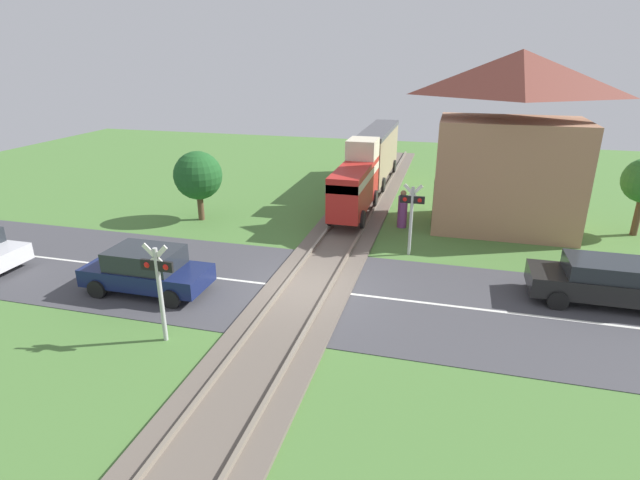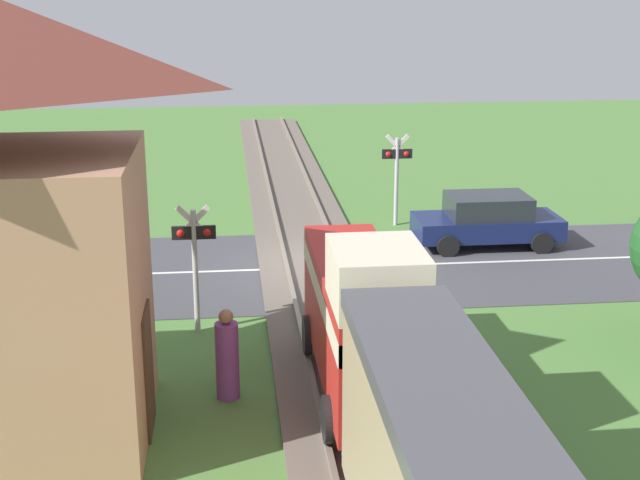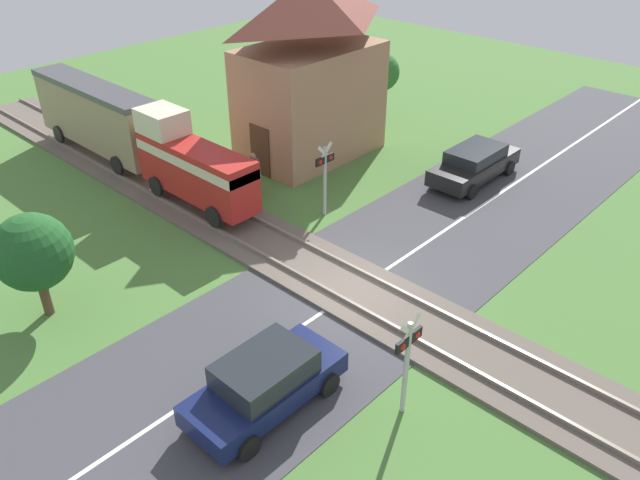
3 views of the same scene
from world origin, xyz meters
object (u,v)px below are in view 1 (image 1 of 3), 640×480
object	(u,v)px
train	(370,162)
pedestrian_by_station	(402,210)
crossing_signal_east_approach	(412,210)
crossing_signal_west_approach	(159,279)
station_building	(511,146)
car_far_side	(607,281)
car_near_crossing	(147,270)

from	to	relation	value
train	pedestrian_by_station	world-z (taller)	train
crossing_signal_east_approach	crossing_signal_west_approach	bearing A→B (deg)	-126.32
crossing_signal_east_approach	station_building	xyz separation A→B (m)	(3.59, 4.17, 1.83)
car_far_side	crossing_signal_west_approach	distance (m)	13.08
pedestrian_by_station	car_near_crossing	bearing A→B (deg)	-130.28
crossing_signal_east_approach	pedestrian_by_station	xyz separation A→B (m)	(-0.62, 3.16, -1.03)
crossing_signal_west_approach	station_building	distance (m)	15.28
crossing_signal_west_approach	pedestrian_by_station	world-z (taller)	crossing_signal_west_approach
car_far_side	pedestrian_by_station	bearing A→B (deg)	140.36
crossing_signal_west_approach	train	bearing A→B (deg)	79.56
train	car_near_crossing	world-z (taller)	train
car_near_crossing	crossing_signal_east_approach	bearing A→B (deg)	34.34
car_near_crossing	pedestrian_by_station	size ratio (longest dim) A/B	2.39
car_near_crossing	crossing_signal_west_approach	size ratio (longest dim) A/B	1.44
station_building	car_far_side	bearing A→B (deg)	-68.75
train	pedestrian_by_station	size ratio (longest dim) A/B	7.95
crossing_signal_west_approach	crossing_signal_east_approach	size ratio (longest dim) A/B	1.00
car_near_crossing	car_far_side	world-z (taller)	car_near_crossing
crossing_signal_west_approach	station_building	world-z (taller)	station_building
car_near_crossing	crossing_signal_east_approach	world-z (taller)	crossing_signal_east_approach
car_far_side	pedestrian_by_station	world-z (taller)	pedestrian_by_station
crossing_signal_east_approach	train	bearing A→B (deg)	110.29
crossing_signal_east_approach	car_far_side	bearing A→B (deg)	-21.76
station_building	pedestrian_by_station	xyz separation A→B (m)	(-4.20, -1.01, -2.86)
crossing_signal_west_approach	station_building	size ratio (longest dim) A/B	0.37
crossing_signal_west_approach	pedestrian_by_station	size ratio (longest dim) A/B	1.65
car_far_side	station_building	xyz separation A→B (m)	(-2.58, 6.63, 2.87)
car_near_crossing	station_building	bearing A→B (deg)	39.83
car_far_side	crossing_signal_east_approach	size ratio (longest dim) A/B	1.61
train	station_building	size ratio (longest dim) A/B	1.80
car_near_crossing	crossing_signal_east_approach	xyz separation A→B (m)	(7.82, 5.34, 1.02)
car_near_crossing	crossing_signal_east_approach	size ratio (longest dim) A/B	1.44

